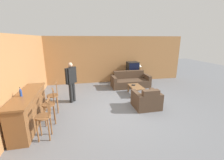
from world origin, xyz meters
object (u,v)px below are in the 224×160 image
table_lamp (139,65)px  tv_unit (132,77)px  armchair_near (147,100)px  bottle (21,92)px  coffee_table (136,88)px  bar_chair_mid (49,106)px  tv (133,67)px  person_by_window (71,80)px  bar_chair_near (44,119)px  couch_far (130,81)px  book_on_table (134,85)px  bar_chair_far (53,97)px

table_lamp → tv_unit: bearing=180.0°
armchair_near → bottle: bottle is taller
tv_unit → table_lamp: bearing=0.0°
coffee_table → table_lamp: (0.92, 1.98, 0.65)m
bar_chair_mid → armchair_near: bearing=6.3°
tv → person_by_window: bearing=-146.5°
bar_chair_near → couch_far: size_ratio=0.54×
tv → book_on_table: tv is taller
couch_far → armchair_near: (-0.24, -2.55, 0.00)m
coffee_table → tv_unit: 2.05m
bar_chair_near → table_lamp: 6.18m
bar_chair_mid → bar_chair_far: size_ratio=1.00×
table_lamp → bottle: bearing=-141.9°
tv_unit → bottle: bottle is taller
bar_chair_mid → table_lamp: size_ratio=2.38×
table_lamp → person_by_window: person_by_window is taller
coffee_table → bottle: 4.49m
book_on_table → tv_unit: bearing=72.0°
tv → book_on_table: (-0.59, -1.81, -0.51)m
armchair_near → coffee_table: 1.36m
table_lamp → bar_chair_near: bearing=-134.1°
book_on_table → coffee_table: bearing=-69.1°
bar_chair_near → bottle: size_ratio=4.18×
couch_far → bar_chair_near: bearing=-133.9°
armchair_near → bar_chair_mid: bearing=-173.7°
tv_unit → armchair_near: bearing=-100.8°
bar_chair_near → tv: 5.91m
armchair_near → table_lamp: size_ratio=2.04×
book_on_table → person_by_window: (-2.72, -0.38, 0.49)m
tv_unit → person_by_window: bearing=-146.4°
table_lamp → person_by_window: size_ratio=0.28×
bar_chair_far → tv_unit: bearing=37.4°
armchair_near → bottle: size_ratio=3.59×
bar_chair_near → person_by_window: 2.33m
bar_chair_near → book_on_table: bar_chair_near is taller
bar_chair_far → person_by_window: (0.58, 0.78, 0.35)m
bar_chair_near → table_lamp: table_lamp is taller
armchair_near → person_by_window: person_by_window is taller
bar_chair_far → table_lamp: size_ratio=2.38×
bottle → tv: bearing=40.5°
armchair_near → person_by_window: (-2.67, 1.14, 0.61)m
bottle → table_lamp: (4.92, 3.86, -0.11)m
bar_chair_near → armchair_near: 3.44m
coffee_table → bottle: bottle is taller
bar_chair_near → book_on_table: (3.31, 2.61, -0.13)m
coffee_table → table_lamp: 2.28m
bar_chair_near → person_by_window: bearing=75.3°
tv_unit → book_on_table: 1.91m
tv_unit → tv: bearing=-90.0°
tv → bottle: size_ratio=2.52×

